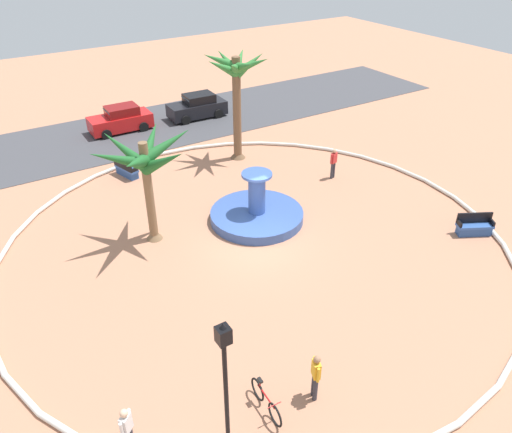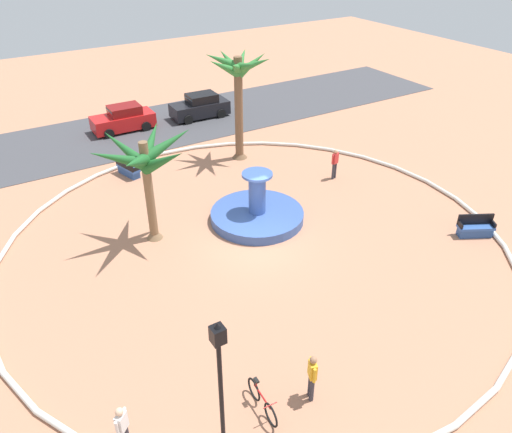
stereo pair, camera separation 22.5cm
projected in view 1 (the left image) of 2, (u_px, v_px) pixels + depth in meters
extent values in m
plane|color=tan|center=(256.00, 243.00, 21.78)|extent=(80.00, 80.00, 0.00)
torus|color=silver|center=(256.00, 241.00, 21.73)|extent=(21.72, 21.72, 0.20)
cube|color=#424247|center=(133.00, 131.00, 32.77)|extent=(48.00, 8.00, 0.03)
cylinder|color=#38569E|center=(257.00, 216.00, 23.28)|extent=(4.36, 4.36, 0.45)
cylinder|color=#236093|center=(257.00, 216.00, 23.30)|extent=(3.84, 3.84, 0.34)
cylinder|color=#38569E|center=(257.00, 194.00, 22.67)|extent=(0.79, 0.79, 1.88)
cylinder|color=#3D5FAD|center=(257.00, 174.00, 22.15)|extent=(1.40, 1.40, 0.12)
cylinder|color=brown|center=(149.00, 193.00, 20.87)|extent=(0.38, 0.38, 4.59)
cone|color=brown|center=(154.00, 234.00, 21.94)|extent=(0.72, 0.72, 0.50)
cone|color=#1E6028|center=(167.00, 144.00, 20.45)|extent=(2.44, 0.86, 1.26)
cone|color=#1E6028|center=(151.00, 141.00, 20.80)|extent=(1.87, 2.24, 1.35)
cone|color=#1E6028|center=(124.00, 149.00, 20.37)|extent=(1.60, 2.31, 1.54)
cone|color=#1E6028|center=(118.00, 159.00, 19.45)|extent=(2.37, 0.63, 1.46)
cone|color=#1E6028|center=(136.00, 163.00, 18.93)|extent=(1.86, 2.25, 1.28)
cone|color=#1E6028|center=(164.00, 161.00, 19.52)|extent=(1.53, 2.30, 1.64)
cylinder|color=brown|center=(237.00, 110.00, 27.77)|extent=(0.47, 0.47, 5.85)
cone|color=brown|center=(238.00, 154.00, 29.18)|extent=(0.89, 0.89, 0.50)
cone|color=#337F38|center=(250.00, 64.00, 26.81)|extent=(1.95, 0.70, 1.44)
cone|color=#337F38|center=(240.00, 59.00, 27.16)|extent=(1.76, 1.81, 1.23)
cone|color=#337F38|center=(227.00, 61.00, 27.03)|extent=(0.72, 2.00, 1.28)
cone|color=#337F38|center=(220.00, 60.00, 26.57)|extent=(1.75, 1.83, 1.06)
cone|color=#337F38|center=(222.00, 67.00, 26.07)|extent=(1.95, 0.61, 1.37)
cone|color=#337F38|center=(234.00, 67.00, 25.66)|extent=(1.65, 1.90, 1.19)
cone|color=#337F38|center=(244.00, 66.00, 25.73)|extent=(0.59, 1.98, 1.11)
cone|color=#337F38|center=(252.00, 64.00, 26.23)|extent=(1.75, 1.82, 1.22)
cube|color=#335BA8|center=(475.00, 226.00, 22.12)|extent=(1.65, 1.20, 0.12)
cube|color=black|center=(474.00, 218.00, 22.14)|extent=(1.45, 0.83, 0.50)
cube|color=#2B4E8F|center=(474.00, 231.00, 22.25)|extent=(1.51, 1.10, 0.39)
cube|color=black|center=(492.00, 223.00, 22.09)|extent=(0.28, 0.43, 0.24)
cube|color=black|center=(459.00, 224.00, 22.00)|extent=(0.28, 0.43, 0.24)
cube|color=#335BA8|center=(127.00, 168.00, 27.05)|extent=(0.90, 1.68, 0.12)
cube|color=black|center=(123.00, 165.00, 26.77)|extent=(0.50, 1.56, 0.50)
cube|color=#2B4E8F|center=(127.00, 173.00, 27.19)|extent=(0.83, 1.54, 0.39)
cube|color=black|center=(118.00, 162.00, 27.41)|extent=(0.46, 0.20, 0.24)
cube|color=black|center=(134.00, 170.00, 26.55)|extent=(0.46, 0.20, 0.24)
cylinder|color=black|center=(226.00, 399.00, 12.42)|extent=(0.12, 0.12, 3.99)
cube|color=black|center=(223.00, 335.00, 11.26)|extent=(0.32, 0.32, 0.44)
sphere|color=#F2EDCC|center=(223.00, 335.00, 11.26)|extent=(0.22, 0.22, 0.22)
cone|color=black|center=(223.00, 326.00, 11.11)|extent=(0.20, 0.20, 0.18)
torus|color=black|center=(275.00, 415.00, 13.92)|extent=(0.10, 0.72, 0.72)
torus|color=black|center=(258.00, 389.00, 14.67)|extent=(0.10, 0.72, 0.72)
cylinder|color=#B21919|center=(266.00, 396.00, 14.17)|extent=(0.10, 0.95, 0.05)
cylinder|color=#B21919|center=(260.00, 384.00, 14.35)|extent=(0.04, 0.04, 0.30)
cube|color=black|center=(260.00, 380.00, 14.26)|extent=(0.11, 0.20, 0.06)
cylinder|color=#B21919|center=(274.00, 405.00, 13.77)|extent=(0.44, 0.05, 0.03)
cube|color=white|center=(126.00, 423.00, 12.84)|extent=(0.39, 0.38, 0.56)
sphere|color=beige|center=(124.00, 413.00, 12.63)|extent=(0.22, 0.22, 0.22)
cylinder|color=white|center=(122.00, 430.00, 12.66)|extent=(0.09, 0.09, 0.53)
cylinder|color=white|center=(130.00, 416.00, 13.02)|extent=(0.09, 0.09, 0.53)
cylinder|color=#33333D|center=(315.00, 389.00, 14.56)|extent=(0.14, 0.14, 0.91)
cylinder|color=#33333D|center=(314.00, 384.00, 14.71)|extent=(0.14, 0.14, 0.91)
cube|color=yellow|center=(316.00, 369.00, 14.25)|extent=(0.32, 0.39, 0.56)
sphere|color=#9E7051|center=(317.00, 359.00, 14.04)|extent=(0.22, 0.22, 0.22)
cylinder|color=yellow|center=(318.00, 375.00, 14.07)|extent=(0.09, 0.09, 0.53)
cylinder|color=yellow|center=(314.00, 363.00, 14.44)|extent=(0.09, 0.09, 0.53)
cylinder|color=#33333D|center=(334.00, 170.00, 26.89)|extent=(0.14, 0.14, 0.91)
cylinder|color=#33333D|center=(332.00, 171.00, 26.78)|extent=(0.14, 0.14, 0.91)
cube|color=red|center=(334.00, 158.00, 26.45)|extent=(0.38, 0.28, 0.56)
sphere|color=tan|center=(334.00, 151.00, 26.24)|extent=(0.22, 0.22, 0.22)
cylinder|color=red|center=(336.00, 157.00, 26.59)|extent=(0.09, 0.09, 0.53)
cylinder|color=red|center=(331.00, 159.00, 26.32)|extent=(0.09, 0.09, 0.53)
cube|color=red|center=(120.00, 122.00, 32.50)|extent=(4.02, 1.75, 0.90)
cube|color=maroon|center=(122.00, 111.00, 32.21)|extent=(2.02, 1.47, 0.60)
cube|color=#333D47|center=(108.00, 114.00, 31.85)|extent=(0.31, 1.36, 0.51)
cylinder|color=black|center=(107.00, 134.00, 31.50)|extent=(0.64, 0.23, 0.64)
cylinder|color=black|center=(99.00, 126.00, 32.73)|extent=(0.64, 0.23, 0.64)
cylinder|color=black|center=(144.00, 127.00, 32.60)|extent=(0.64, 0.23, 0.64)
cylinder|color=black|center=(135.00, 119.00, 33.84)|extent=(0.64, 0.23, 0.64)
cube|color=black|center=(197.00, 109.00, 34.63)|extent=(4.06, 1.84, 0.90)
cube|color=black|center=(199.00, 98.00, 34.34)|extent=(2.05, 1.51, 0.60)
cube|color=#333D47|center=(187.00, 102.00, 33.99)|extent=(0.34, 1.37, 0.51)
cylinder|color=black|center=(186.00, 120.00, 33.64)|extent=(0.65, 0.24, 0.64)
cylinder|color=black|center=(176.00, 113.00, 34.89)|extent=(0.65, 0.24, 0.64)
cylinder|color=black|center=(219.00, 114.00, 34.70)|extent=(0.65, 0.24, 0.64)
cylinder|color=black|center=(208.00, 107.00, 35.96)|extent=(0.65, 0.24, 0.64)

